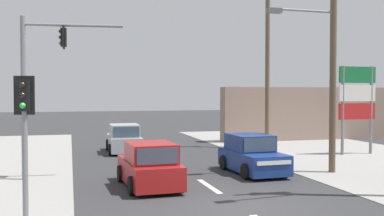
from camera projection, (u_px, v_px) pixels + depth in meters
name	position (u px, v px, depth m)	size (l,w,h in m)	color
ground_plane	(241.00, 208.00, 12.48)	(140.00, 140.00, 0.00)	#303033
lane_dash_mid	(209.00, 186.00, 15.37)	(0.20, 2.40, 0.01)	silver
lane_dash_far	(176.00, 164.00, 20.19)	(0.20, 2.40, 0.01)	silver
utility_pole_midground_right	(330.00, 53.00, 17.81)	(3.78, 0.33, 8.89)	brown
utility_pole_background_right	(268.00, 52.00, 26.02)	(1.80, 0.26, 10.64)	brown
traffic_signal_mast	(39.00, 76.00, 16.45)	(3.68, 0.53, 6.00)	slate
pedestal_signal_left_kerb	(25.00, 129.00, 9.67)	(0.44, 0.31, 3.56)	slate
shopping_plaza_sign	(357.00, 97.00, 23.28)	(2.10, 0.16, 4.60)	slate
shopfront_wall_far	(305.00, 114.00, 30.74)	(12.00, 1.00, 3.60)	gray
hatchback_kerbside_parked	(252.00, 155.00, 17.94)	(1.88, 3.69, 1.53)	navy
hatchback_oncoming_near	(150.00, 166.00, 15.21)	(1.91, 3.71, 1.53)	maroon
hatchback_receding_far	(124.00, 139.00, 24.18)	(1.83, 3.67, 1.53)	#A3A8AD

